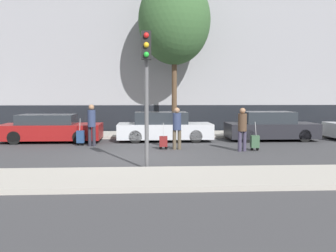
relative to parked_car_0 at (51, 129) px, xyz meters
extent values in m
plane|color=#38383A|center=(4.18, -4.54, -0.62)|extent=(80.00, 80.00, 0.00)
cube|color=#A39E93|center=(4.18, -8.29, -0.56)|extent=(28.00, 2.50, 0.12)
cube|color=#A39E93|center=(4.18, 2.46, -0.56)|extent=(28.00, 3.00, 0.12)
cube|color=gray|center=(4.18, 6.01, 5.04)|extent=(28.00, 2.70, 11.32)
cube|color=black|center=(4.18, 4.64, 0.18)|extent=(27.44, 0.06, 1.60)
cube|color=maroon|center=(0.04, 0.00, -0.13)|extent=(4.62, 1.90, 0.70)
cube|color=#23282D|center=(-0.14, 0.00, 0.45)|extent=(2.54, 1.68, 0.45)
cylinder|color=black|center=(1.47, -0.86, -0.32)|extent=(0.60, 0.18, 0.60)
cylinder|color=black|center=(1.47, 0.86, -0.32)|extent=(0.60, 0.18, 0.60)
cylinder|color=black|center=(-1.39, -0.86, -0.32)|extent=(0.60, 0.18, 0.60)
cylinder|color=black|center=(-1.39, 0.86, -0.32)|extent=(0.60, 0.18, 0.60)
cube|color=#B7BABF|center=(5.38, 0.08, -0.13)|extent=(4.48, 1.85, 0.70)
cube|color=#23282D|center=(5.20, 0.08, 0.50)|extent=(2.46, 1.63, 0.55)
cylinder|color=black|center=(6.77, -0.75, -0.32)|extent=(0.60, 0.18, 0.60)
cylinder|color=black|center=(6.77, 0.92, -0.32)|extent=(0.60, 0.18, 0.60)
cylinder|color=black|center=(3.99, -0.75, -0.32)|extent=(0.60, 0.18, 0.60)
cylinder|color=black|center=(3.99, 0.92, -0.32)|extent=(0.60, 0.18, 0.60)
cube|color=black|center=(10.56, 0.05, -0.13)|extent=(4.27, 1.86, 0.70)
cube|color=#23282D|center=(10.39, 0.05, 0.50)|extent=(2.35, 1.63, 0.56)
cylinder|color=black|center=(11.89, -0.79, -0.32)|extent=(0.60, 0.18, 0.60)
cylinder|color=black|center=(11.89, 0.88, -0.32)|extent=(0.60, 0.18, 0.60)
cylinder|color=black|center=(9.24, -0.79, -0.32)|extent=(0.60, 0.18, 0.60)
cylinder|color=black|center=(9.24, 0.88, -0.32)|extent=(0.60, 0.18, 0.60)
cylinder|color=#23232D|center=(2.05, -1.54, -0.20)|extent=(0.15, 0.15, 0.83)
cylinder|color=#23232D|center=(2.24, -1.60, -0.20)|extent=(0.15, 0.15, 0.83)
cylinder|color=#283351|center=(2.14, -1.57, 0.58)|extent=(0.34, 0.34, 0.73)
sphere|color=#936B4C|center=(2.14, -1.57, 1.06)|extent=(0.24, 0.24, 0.24)
cube|color=navy|center=(1.63, -1.39, -0.23)|extent=(0.32, 0.24, 0.53)
cylinder|color=black|center=(1.51, -1.39, -0.56)|extent=(0.12, 0.03, 0.12)
cylinder|color=black|center=(1.74, -1.39, -0.56)|extent=(0.12, 0.03, 0.12)
cylinder|color=gray|center=(1.63, -1.46, 0.31)|extent=(0.02, 0.19, 0.53)
cylinder|color=#4C4233|center=(5.63, -2.78, -0.23)|extent=(0.15, 0.15, 0.79)
cylinder|color=#4C4233|center=(5.83, -2.78, -0.23)|extent=(0.15, 0.15, 0.79)
cylinder|color=#283351|center=(5.73, -2.78, 0.51)|extent=(0.34, 0.34, 0.69)
sphere|color=#936B4C|center=(5.73, -2.78, 0.96)|extent=(0.22, 0.22, 0.22)
cube|color=maroon|center=(5.18, -2.78, -0.29)|extent=(0.32, 0.24, 0.42)
cylinder|color=black|center=(5.07, -2.78, -0.56)|extent=(0.12, 0.03, 0.12)
cylinder|color=black|center=(5.29, -2.78, -0.56)|extent=(0.12, 0.03, 0.12)
cylinder|color=gray|center=(5.18, -2.85, 0.19)|extent=(0.02, 0.19, 0.53)
cylinder|color=#383347|center=(8.33, -3.42, -0.22)|extent=(0.15, 0.15, 0.79)
cylinder|color=#383347|center=(8.14, -3.46, -0.22)|extent=(0.15, 0.15, 0.79)
cylinder|color=#473323|center=(8.24, -3.44, 0.52)|extent=(0.34, 0.34, 0.69)
sphere|color=#936B4C|center=(8.24, -3.44, 0.97)|extent=(0.22, 0.22, 0.22)
cube|color=#335138|center=(8.78, -3.33, -0.26)|extent=(0.32, 0.24, 0.49)
cylinder|color=black|center=(8.66, -3.33, -0.56)|extent=(0.12, 0.03, 0.12)
cylinder|color=black|center=(8.89, -3.33, -0.56)|extent=(0.12, 0.03, 0.12)
cylinder|color=gray|center=(8.78, -3.40, 0.26)|extent=(0.02, 0.19, 0.53)
cylinder|color=#515154|center=(4.50, -6.79, 1.38)|extent=(0.12, 0.12, 4.00)
cube|color=black|center=(4.50, -6.97, 2.98)|extent=(0.28, 0.24, 0.80)
sphere|color=red|center=(4.50, -7.12, 3.25)|extent=(0.15, 0.15, 0.15)
sphere|color=gold|center=(4.50, -7.12, 2.98)|extent=(0.15, 0.15, 0.15)
sphere|color=green|center=(4.50, -7.12, 2.71)|extent=(0.15, 0.15, 0.15)
cylinder|color=#4C3826|center=(6.03, 2.63, 1.65)|extent=(0.28, 0.28, 4.31)
ellipsoid|color=#33562D|center=(6.03, 2.63, 5.59)|extent=(3.88, 3.88, 4.74)
camera|label=1|loc=(4.49, -17.77, 1.56)|focal=40.00mm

